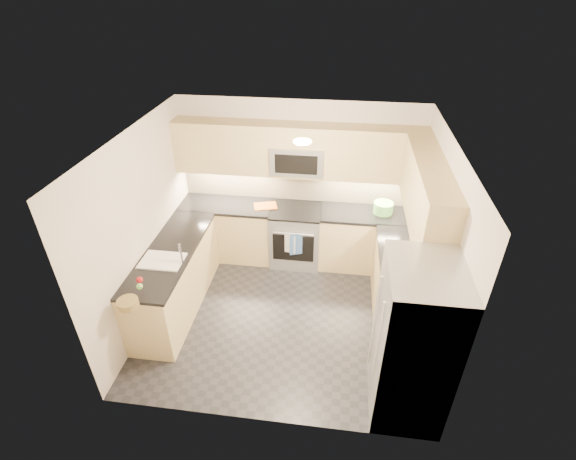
{
  "coord_description": "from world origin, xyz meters",
  "views": [
    {
      "loc": [
        0.6,
        -4.17,
        4.05
      ],
      "look_at": [
        0.0,
        0.35,
        1.15
      ],
      "focal_mm": 26.0,
      "sensor_mm": 36.0,
      "label": 1
    }
  ],
  "objects_px": {
    "microwave": "(298,159)",
    "refrigerator": "(413,342)",
    "gas_range": "(296,236)",
    "fruit_basket": "(128,303)",
    "cutting_board": "(265,206)",
    "utensil_bowl": "(383,208)"
  },
  "relations": [
    {
      "from": "gas_range",
      "to": "microwave",
      "type": "height_order",
      "value": "microwave"
    },
    {
      "from": "refrigerator",
      "to": "fruit_basket",
      "type": "distance_m",
      "value": 3.0
    },
    {
      "from": "utensil_bowl",
      "to": "cutting_board",
      "type": "relative_size",
      "value": 0.84
    },
    {
      "from": "refrigerator",
      "to": "cutting_board",
      "type": "relative_size",
      "value": 5.27
    },
    {
      "from": "utensil_bowl",
      "to": "gas_range",
      "type": "bearing_deg",
      "value": -176.81
    },
    {
      "from": "gas_range",
      "to": "utensil_bowl",
      "type": "distance_m",
      "value": 1.41
    },
    {
      "from": "refrigerator",
      "to": "cutting_board",
      "type": "xyz_separation_m",
      "value": [
        -1.93,
        2.45,
        0.05
      ]
    },
    {
      "from": "gas_range",
      "to": "fruit_basket",
      "type": "height_order",
      "value": "fruit_basket"
    },
    {
      "from": "gas_range",
      "to": "utensil_bowl",
      "type": "relative_size",
      "value": 3.15
    },
    {
      "from": "refrigerator",
      "to": "utensil_bowl",
      "type": "relative_size",
      "value": 6.24
    },
    {
      "from": "gas_range",
      "to": "fruit_basket",
      "type": "bearing_deg",
      "value": -123.44
    },
    {
      "from": "refrigerator",
      "to": "cutting_board",
      "type": "bearing_deg",
      "value": 128.15
    },
    {
      "from": "cutting_board",
      "to": "fruit_basket",
      "type": "bearing_deg",
      "value": -114.35
    },
    {
      "from": "gas_range",
      "to": "refrigerator",
      "type": "bearing_deg",
      "value": -59.12
    },
    {
      "from": "microwave",
      "to": "fruit_basket",
      "type": "bearing_deg",
      "value": -122.09
    },
    {
      "from": "gas_range",
      "to": "cutting_board",
      "type": "bearing_deg",
      "value": 176.84
    },
    {
      "from": "gas_range",
      "to": "refrigerator",
      "type": "relative_size",
      "value": 0.51
    },
    {
      "from": "gas_range",
      "to": "utensil_bowl",
      "type": "bearing_deg",
      "value": 3.19
    },
    {
      "from": "microwave",
      "to": "utensil_bowl",
      "type": "height_order",
      "value": "microwave"
    },
    {
      "from": "microwave",
      "to": "utensil_bowl",
      "type": "xyz_separation_m",
      "value": [
        1.29,
        -0.05,
        -0.68
      ]
    },
    {
      "from": "microwave",
      "to": "refrigerator",
      "type": "relative_size",
      "value": 0.42
    },
    {
      "from": "utensil_bowl",
      "to": "cutting_board",
      "type": "distance_m",
      "value": 1.77
    }
  ]
}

